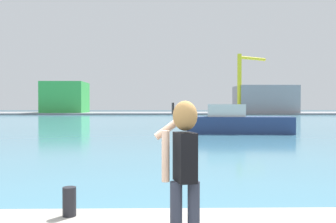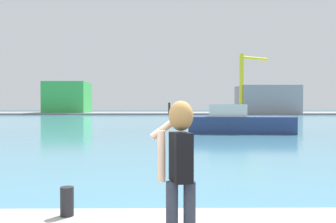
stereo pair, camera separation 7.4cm
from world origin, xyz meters
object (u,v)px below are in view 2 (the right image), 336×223
Objects in this scene: harbor_bollard at (67,201)px; boat_moored at (239,123)px; warehouse_right at (267,99)px; port_crane at (245,78)px; person_photographer at (180,160)px; warehouse_left at (68,97)px.

harbor_bollard is 0.05× the size of boat_moored.
warehouse_right is 1.00× the size of port_crane.
port_crane is at bearing -26.02° from person_photographer.
boat_moored is at bearing -107.37° from warehouse_right.
warehouse_left reaches higher than harbor_bollard.
person_photographer is 93.89m from warehouse_left.
warehouse_left reaches higher than person_photographer.
boat_moored reaches higher than harbor_bollard.
warehouse_right reaches higher than boat_moored.
boat_moored is 0.63× the size of warehouse_right.
warehouse_right reaches higher than person_photographer.
warehouse_left is at bearing 177.84° from warehouse_right.
warehouse_right is at bearing 72.74° from harbor_bollard.
harbor_bollard is 91.52m from warehouse_right.
port_crane is (19.10, 84.80, 7.04)m from person_photographer.
person_photographer is 3.93× the size of harbor_bollard.
harbor_bollard is at bearing -103.98° from port_crane.
warehouse_left is 0.75× the size of warehouse_right.
warehouse_left is at bearing 172.25° from port_crane.
harbor_bollard is 0.03× the size of port_crane.
warehouse_right is (49.68, -1.87, -0.49)m from warehouse_left.
warehouse_right is (19.47, 62.25, 2.81)m from boat_moored.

